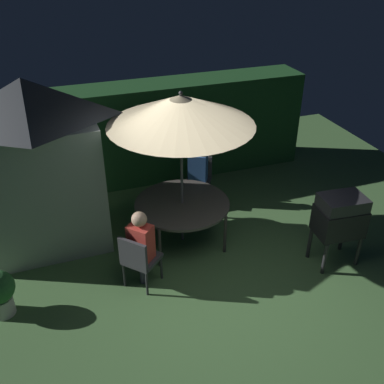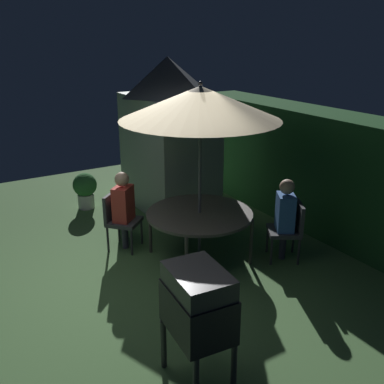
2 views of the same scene
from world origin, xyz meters
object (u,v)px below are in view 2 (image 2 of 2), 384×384
(bbq_grill, at_px, (198,304))
(person_in_blue, at_px, (285,210))
(garden_shed, at_px, (169,134))
(patio_umbrella, at_px, (200,103))
(chair_near_shed, at_px, (119,217))
(person_in_red, at_px, (123,202))
(potted_plant_by_grill, at_px, (85,188))
(chair_far_side, at_px, (290,227))
(patio_table, at_px, (200,215))

(bbq_grill, height_order, person_in_blue, person_in_blue)
(garden_shed, relative_size, patio_umbrella, 1.08)
(bbq_grill, distance_m, chair_near_shed, 3.10)
(patio_umbrella, height_order, bbq_grill, patio_umbrella)
(bbq_grill, bearing_deg, patio_umbrella, 147.41)
(patio_umbrella, xyz_separation_m, chair_near_shed, (-0.96, -0.88, -1.82))
(garden_shed, bearing_deg, person_in_red, -50.19)
(bbq_grill, bearing_deg, potted_plant_by_grill, 173.84)
(garden_shed, bearing_deg, chair_far_side, 9.71)
(patio_table, bearing_deg, person_in_red, -137.32)
(patio_umbrella, bearing_deg, chair_far_side, 58.11)
(patio_table, height_order, potted_plant_by_grill, patio_table)
(patio_table, xyz_separation_m, potted_plant_by_grill, (-2.88, -0.80, -0.30))
(patio_table, relative_size, patio_umbrella, 0.60)
(potted_plant_by_grill, bearing_deg, chair_near_shed, -2.52)
(patio_table, xyz_separation_m, chair_near_shed, (-0.96, -0.88, -0.18))
(garden_shed, relative_size, chair_near_shed, 3.16)
(patio_table, relative_size, person_in_red, 1.24)
(chair_near_shed, height_order, potted_plant_by_grill, chair_near_shed)
(bbq_grill, relative_size, chair_near_shed, 1.33)
(patio_umbrella, bearing_deg, garden_shed, 162.94)
(chair_far_side, bearing_deg, person_in_blue, -121.89)
(garden_shed, bearing_deg, patio_table, -17.06)
(patio_table, bearing_deg, chair_near_shed, -137.32)
(bbq_grill, bearing_deg, chair_near_shed, 171.57)
(bbq_grill, xyz_separation_m, chair_near_shed, (-3.05, 0.45, -0.33))
(bbq_grill, relative_size, chair_far_side, 1.33)
(potted_plant_by_grill, bearing_deg, chair_far_side, 28.36)
(chair_near_shed, bearing_deg, garden_shed, 127.27)
(patio_table, xyz_separation_m, patio_umbrella, (0.00, -0.00, 1.64))
(garden_shed, relative_size, bbq_grill, 2.37)
(patio_table, height_order, person_in_blue, person_in_blue)
(patio_table, xyz_separation_m, bbq_grill, (2.09, -1.34, 0.15))
(patio_umbrella, bearing_deg, person_in_blue, 58.11)
(chair_near_shed, height_order, person_in_blue, person_in_blue)
(person_in_blue, bearing_deg, chair_far_side, 58.11)
(bbq_grill, height_order, potted_plant_by_grill, bbq_grill)
(potted_plant_by_grill, relative_size, person_in_red, 0.56)
(patio_umbrella, bearing_deg, chair_near_shed, -137.32)
(person_in_red, height_order, person_in_blue, same)
(patio_table, distance_m, patio_umbrella, 1.64)
(patio_table, distance_m, chair_near_shed, 1.32)
(chair_far_side, distance_m, person_in_red, 2.55)
(patio_table, relative_size, bbq_grill, 1.31)
(chair_near_shed, xyz_separation_m, potted_plant_by_grill, (-1.92, 0.08, -0.12))
(patio_table, relative_size, chair_near_shed, 1.74)
(garden_shed, xyz_separation_m, chair_near_shed, (1.17, -1.54, -0.93))
(chair_near_shed, xyz_separation_m, person_in_red, (0.06, 0.06, 0.26))
(chair_near_shed, xyz_separation_m, person_in_blue, (1.62, 1.95, 0.26))
(chair_near_shed, bearing_deg, chair_far_side, 50.50)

